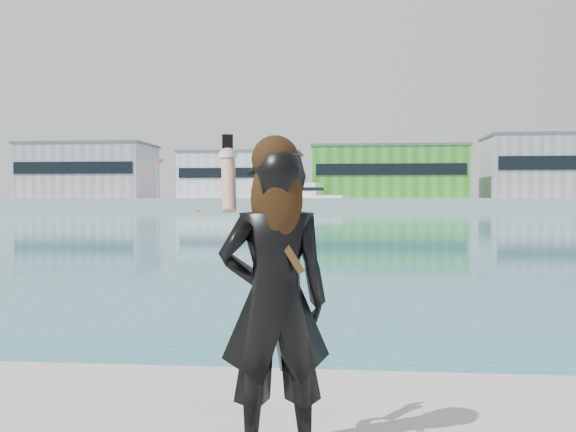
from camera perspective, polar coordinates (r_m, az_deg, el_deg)
name	(u,v)px	position (r m, az deg, el deg)	size (l,w,h in m)	color
far_quay	(348,203)	(133.76, 5.39, 1.18)	(320.00, 40.00, 2.00)	#9E9E99
warehouse_grey_left	(89,171)	(142.87, -17.29, 3.85)	(26.52, 16.36, 11.50)	gray
warehouse_white	(242,175)	(133.64, -4.10, 3.65)	(24.48, 15.35, 9.50)	silver
warehouse_green	(388,172)	(132.07, 8.88, 3.87)	(30.60, 16.36, 10.50)	#359224
warehouse_grey_right	(551,166)	(137.80, 22.32, 4.09)	(25.50, 15.35, 12.50)	gray
flagpole_left	(157,175)	(130.47, -11.53, 3.57)	(1.28, 0.16, 8.00)	silver
flagpole_right	(465,174)	(126.77, 15.46, 3.60)	(1.28, 0.16, 8.00)	silver
motor_yacht	(296,196)	(121.10, 0.70, 1.83)	(19.59, 10.58, 8.81)	white
buoy_far	(197,211)	(97.71, -8.05, 0.41)	(0.50, 0.50, 0.50)	#DDAA0B
woman	(275,293)	(3.19, -1.21, -6.82)	(0.63, 0.49, 1.61)	black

